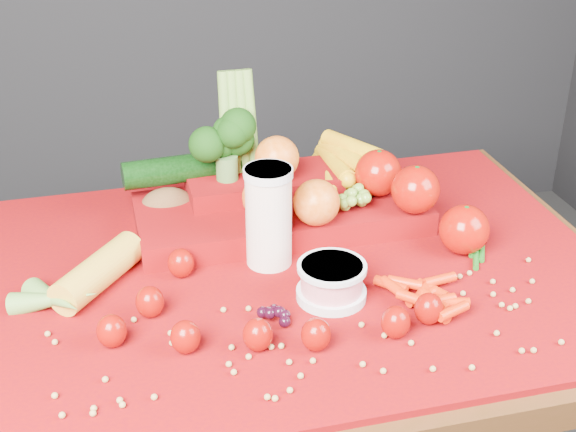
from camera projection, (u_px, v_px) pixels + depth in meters
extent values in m
cube|color=#38220C|center=(291.00, 286.00, 1.35)|extent=(1.10, 0.80, 0.05)
cube|color=#38220C|center=(35.00, 382.00, 1.71)|extent=(0.06, 0.06, 0.70)
cube|color=#38220C|center=(450.00, 317.00, 1.92)|extent=(0.06, 0.06, 0.70)
cube|color=#7D0804|center=(291.00, 271.00, 1.34)|extent=(1.05, 0.75, 0.01)
cylinder|color=silver|center=(269.00, 217.00, 1.31)|extent=(0.08, 0.08, 0.17)
cylinder|color=silver|center=(268.00, 172.00, 1.28)|extent=(0.08, 0.08, 0.01)
cylinder|color=silver|center=(331.00, 294.00, 1.26)|extent=(0.11, 0.11, 0.02)
cylinder|color=pink|center=(332.00, 277.00, 1.24)|extent=(0.10, 0.10, 0.05)
cylinder|color=silver|center=(332.00, 267.00, 1.23)|extent=(0.11, 0.11, 0.01)
ellipsoid|color=maroon|center=(150.00, 302.00, 1.20)|extent=(0.04, 0.04, 0.05)
cone|color=#0E4F14|center=(149.00, 289.00, 1.19)|extent=(0.03, 0.03, 0.01)
ellipsoid|color=maroon|center=(112.00, 331.00, 1.14)|extent=(0.04, 0.04, 0.05)
cone|color=#0E4F14|center=(110.00, 317.00, 1.13)|extent=(0.03, 0.03, 0.01)
ellipsoid|color=maroon|center=(185.00, 337.00, 1.13)|extent=(0.04, 0.04, 0.05)
cone|color=#0E4F14|center=(184.00, 323.00, 1.12)|extent=(0.03, 0.03, 0.01)
ellipsoid|color=maroon|center=(258.00, 335.00, 1.13)|extent=(0.04, 0.04, 0.05)
cone|color=#0E4F14|center=(258.00, 321.00, 1.12)|extent=(0.03, 0.03, 0.01)
ellipsoid|color=maroon|center=(316.00, 335.00, 1.13)|extent=(0.04, 0.04, 0.05)
cone|color=#0E4F14|center=(316.00, 321.00, 1.12)|extent=(0.03, 0.03, 0.01)
ellipsoid|color=maroon|center=(396.00, 322.00, 1.16)|extent=(0.04, 0.04, 0.05)
cone|color=#0E4F14|center=(397.00, 309.00, 1.15)|extent=(0.03, 0.03, 0.01)
ellipsoid|color=maroon|center=(181.00, 263.00, 1.30)|extent=(0.04, 0.04, 0.05)
cone|color=#0E4F14|center=(180.00, 250.00, 1.29)|extent=(0.03, 0.03, 0.01)
ellipsoid|color=maroon|center=(81.00, 290.00, 1.23)|extent=(0.04, 0.04, 0.05)
cone|color=#0E4F14|center=(79.00, 276.00, 1.22)|extent=(0.03, 0.03, 0.01)
ellipsoid|color=maroon|center=(429.00, 309.00, 1.19)|extent=(0.04, 0.04, 0.05)
cone|color=#0E4F14|center=(430.00, 295.00, 1.18)|extent=(0.03, 0.03, 0.01)
cylinder|color=gold|center=(98.00, 272.00, 1.27)|extent=(0.16, 0.17, 0.06)
ellipsoid|color=brown|center=(167.00, 205.00, 1.46)|extent=(0.10, 0.07, 0.07)
cube|color=#7D0804|center=(281.00, 214.00, 1.46)|extent=(0.52, 0.22, 0.04)
cube|color=#7D0804|center=(264.00, 183.00, 1.48)|extent=(0.28, 0.12, 0.03)
sphere|color=#9A0502|center=(415.00, 189.00, 1.40)|extent=(0.09, 0.09, 0.09)
sphere|color=#9A0502|center=(464.00, 229.00, 1.36)|extent=(0.09, 0.09, 0.09)
sphere|color=#9A0502|center=(378.00, 173.00, 1.46)|extent=(0.09, 0.09, 0.09)
sphere|color=#B54102|center=(265.00, 197.00, 1.38)|extent=(0.08, 0.08, 0.08)
sphere|color=#B54102|center=(316.00, 203.00, 1.36)|extent=(0.08, 0.08, 0.08)
sphere|color=#B54102|center=(277.00, 158.00, 1.44)|extent=(0.08, 0.08, 0.08)
cylinder|color=gold|center=(324.00, 172.00, 1.52)|extent=(0.06, 0.15, 0.04)
cylinder|color=gold|center=(335.00, 164.00, 1.52)|extent=(0.04, 0.15, 0.04)
cylinder|color=gold|center=(345.00, 156.00, 1.52)|extent=(0.07, 0.15, 0.04)
cylinder|color=gold|center=(353.00, 148.00, 1.51)|extent=(0.09, 0.14, 0.04)
cylinder|color=#3F662D|center=(227.00, 168.00, 1.44)|extent=(0.04, 0.04, 0.04)
cylinder|color=olive|center=(226.00, 132.00, 1.46)|extent=(0.03, 0.06, 0.22)
cylinder|color=olive|center=(234.00, 131.00, 1.46)|extent=(0.02, 0.06, 0.22)
cylinder|color=olive|center=(243.00, 130.00, 1.46)|extent=(0.02, 0.06, 0.22)
cylinder|color=olive|center=(251.00, 130.00, 1.47)|extent=(0.03, 0.06, 0.22)
cylinder|color=black|center=(185.00, 168.00, 1.47)|extent=(0.23, 0.07, 0.05)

